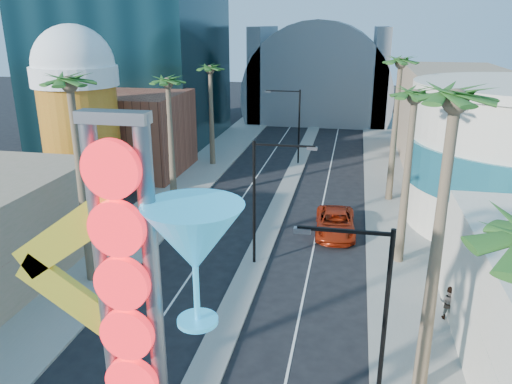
% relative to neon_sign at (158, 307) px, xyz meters
% --- Properties ---
extents(sidewalk_west, '(5.00, 100.00, 0.15)m').
position_rel_neon_sign_xyz_m(sidewalk_west, '(-10.32, 32.04, -7.23)').
color(sidewalk_west, gray).
rests_on(sidewalk_west, ground).
extents(sidewalk_east, '(5.00, 100.00, 0.15)m').
position_rel_neon_sign_xyz_m(sidewalk_east, '(8.68, 32.04, -7.23)').
color(sidewalk_east, gray).
rests_on(sidewalk_east, ground).
extents(median, '(1.60, 84.00, 0.15)m').
position_rel_neon_sign_xyz_m(median, '(-0.82, 35.04, -7.23)').
color(median, gray).
rests_on(median, ground).
extents(brick_filler_west, '(10.00, 10.00, 8.00)m').
position_rel_neon_sign_xyz_m(brick_filler_west, '(-16.82, 35.04, -3.31)').
color(brick_filler_west, brown).
rests_on(brick_filler_west, ground).
extents(filler_east, '(10.00, 20.00, 10.00)m').
position_rel_neon_sign_xyz_m(filler_east, '(15.18, 45.04, -2.31)').
color(filler_east, '#91805E').
rests_on(filler_east, ground).
extents(beer_mug, '(7.00, 7.00, 14.50)m').
position_rel_neon_sign_xyz_m(beer_mug, '(-17.82, 27.04, 0.54)').
color(beer_mug, '#BC5819').
rests_on(beer_mug, ground).
extents(canopy, '(22.00, 16.00, 22.00)m').
position_rel_neon_sign_xyz_m(canopy, '(-0.82, 69.04, -3.00)').
color(canopy, slate).
rests_on(canopy, ground).
extents(neon_sign, '(6.53, 2.60, 12.55)m').
position_rel_neon_sign_xyz_m(neon_sign, '(0.00, 0.00, 0.00)').
color(neon_sign, gray).
rests_on(neon_sign, ground).
extents(streetlight_0, '(3.79, 0.25, 8.00)m').
position_rel_neon_sign_xyz_m(streetlight_0, '(-0.27, 17.04, -2.43)').
color(streetlight_0, black).
rests_on(streetlight_0, ground).
extents(streetlight_1, '(3.79, 0.25, 8.00)m').
position_rel_neon_sign_xyz_m(streetlight_1, '(-1.36, 41.04, -2.43)').
color(streetlight_1, black).
rests_on(streetlight_1, ground).
extents(streetlight_2, '(3.45, 0.25, 8.00)m').
position_rel_neon_sign_xyz_m(streetlight_2, '(5.91, 5.04, -2.47)').
color(streetlight_2, black).
rests_on(streetlight_2, ground).
extents(palm_1, '(2.40, 2.40, 12.70)m').
position_rel_neon_sign_xyz_m(palm_1, '(-9.82, 13.04, 3.52)').
color(palm_1, brown).
rests_on(palm_1, ground).
extents(palm_2, '(2.40, 2.40, 11.20)m').
position_rel_neon_sign_xyz_m(palm_2, '(-9.82, 27.04, 2.17)').
color(palm_2, brown).
rests_on(palm_2, ground).
extents(palm_3, '(2.40, 2.40, 11.20)m').
position_rel_neon_sign_xyz_m(palm_3, '(-9.82, 39.04, 2.17)').
color(palm_3, brown).
rests_on(palm_3, ground).
extents(palm_5, '(2.40, 2.40, 13.20)m').
position_rel_neon_sign_xyz_m(palm_5, '(8.18, 7.04, 3.96)').
color(palm_5, brown).
rests_on(palm_5, ground).
extents(palm_6, '(2.40, 2.40, 11.70)m').
position_rel_neon_sign_xyz_m(palm_6, '(8.18, 19.04, 2.62)').
color(palm_6, brown).
rests_on(palm_6, ground).
extents(palm_7, '(2.40, 2.40, 12.70)m').
position_rel_neon_sign_xyz_m(palm_7, '(8.18, 31.04, 3.52)').
color(palm_7, brown).
rests_on(palm_7, ground).
extents(red_pickup, '(3.10, 6.16, 1.67)m').
position_rel_neon_sign_xyz_m(red_pickup, '(3.98, 22.88, -6.47)').
color(red_pickup, '#A8260C').
rests_on(red_pickup, ground).
extents(pedestrian_b, '(1.10, 1.01, 1.83)m').
position_rel_neon_sign_xyz_m(pedestrian_b, '(10.13, 12.69, -6.24)').
color(pedestrian_b, gray).
rests_on(pedestrian_b, sidewalk_east).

